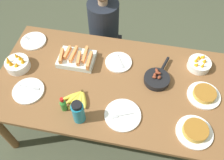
# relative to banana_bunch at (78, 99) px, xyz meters

# --- Properties ---
(ground_plane) EXTENTS (14.00, 14.00, 0.00)m
(ground_plane) POSITION_rel_banana_bunch_xyz_m (0.22, 0.21, -0.73)
(ground_plane) COLOR #474C38
(dining_table) EXTENTS (1.87, 0.99, 0.71)m
(dining_table) POSITION_rel_banana_bunch_xyz_m (0.22, 0.21, -0.10)
(dining_table) COLOR brown
(dining_table) RESTS_ON ground_plane
(banana_bunch) EXTENTS (0.22, 0.19, 0.04)m
(banana_bunch) POSITION_rel_banana_bunch_xyz_m (0.00, 0.00, 0.00)
(banana_bunch) COLOR gold
(banana_bunch) RESTS_ON dining_table
(melon_tray) EXTENTS (0.30, 0.23, 0.10)m
(melon_tray) POSITION_rel_banana_bunch_xyz_m (-0.12, 0.37, 0.02)
(melon_tray) COLOR silver
(melon_tray) RESTS_ON dining_table
(skillet) EXTENTS (0.20, 0.34, 0.08)m
(skillet) POSITION_rel_banana_bunch_xyz_m (0.57, 0.30, 0.01)
(skillet) COLOR black
(skillet) RESTS_ON dining_table
(frittata_plate_center) EXTENTS (0.26, 0.26, 0.06)m
(frittata_plate_center) POSITION_rel_banana_bunch_xyz_m (0.86, -0.10, 0.01)
(frittata_plate_center) COLOR white
(frittata_plate_center) RESTS_ON dining_table
(frittata_plate_side) EXTENTS (0.25, 0.25, 0.05)m
(frittata_plate_side) POSITION_rel_banana_bunch_xyz_m (0.93, 0.22, 0.00)
(frittata_plate_side) COLOR white
(frittata_plate_side) RESTS_ON dining_table
(empty_plate_near_front) EXTENTS (0.24, 0.24, 0.02)m
(empty_plate_near_front) POSITION_rel_banana_bunch_xyz_m (-0.40, 0.00, -0.01)
(empty_plate_near_front) COLOR white
(empty_plate_near_front) RESTS_ON dining_table
(empty_plate_far_left) EXTENTS (0.27, 0.27, 0.02)m
(empty_plate_far_left) POSITION_rel_banana_bunch_xyz_m (0.35, -0.06, -0.01)
(empty_plate_far_left) COLOR white
(empty_plate_far_left) RESTS_ON dining_table
(empty_plate_far_right) EXTENTS (0.23, 0.23, 0.02)m
(empty_plate_far_right) POSITION_rel_banana_bunch_xyz_m (0.23, 0.42, -0.01)
(empty_plate_far_right) COLOR white
(empty_plate_far_right) RESTS_ON dining_table
(empty_plate_mid_edge) EXTENTS (0.23, 0.23, 0.02)m
(empty_plate_mid_edge) POSITION_rel_banana_bunch_xyz_m (-0.57, 0.52, -0.01)
(empty_plate_mid_edge) COLOR white
(empty_plate_mid_edge) RESTS_ON dining_table
(fruit_bowl_mango) EXTENTS (0.19, 0.19, 0.12)m
(fruit_bowl_mango) POSITION_rel_banana_bunch_xyz_m (0.89, 0.51, 0.02)
(fruit_bowl_mango) COLOR white
(fruit_bowl_mango) RESTS_ON dining_table
(fruit_bowl_citrus) EXTENTS (0.20, 0.20, 0.13)m
(fruit_bowl_citrus) POSITION_rel_banana_bunch_xyz_m (-0.58, 0.21, 0.02)
(fruit_bowl_citrus) COLOR white
(fruit_bowl_citrus) RESTS_ON dining_table
(water_bottle) EXTENTS (0.09, 0.09, 0.20)m
(water_bottle) POSITION_rel_banana_bunch_xyz_m (0.05, -0.15, 0.08)
(water_bottle) COLOR teal
(water_bottle) RESTS_ON dining_table
(hot_sauce_bottle) EXTENTS (0.05, 0.05, 0.14)m
(hot_sauce_bottle) POSITION_rel_banana_bunch_xyz_m (-0.08, -0.09, 0.04)
(hot_sauce_bottle) COLOR #337F2D
(hot_sauce_bottle) RESTS_ON dining_table
(person_figure) EXTENTS (0.33, 0.33, 1.16)m
(person_figure) POSITION_rel_banana_bunch_xyz_m (-0.01, 0.92, -0.24)
(person_figure) COLOR black
(person_figure) RESTS_ON ground_plane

